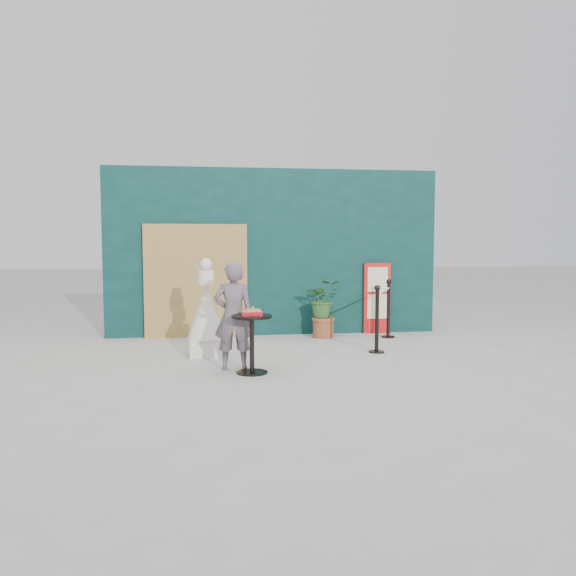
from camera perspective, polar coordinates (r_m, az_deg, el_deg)
name	(u,v)px	position (r m, az deg, el deg)	size (l,w,h in m)	color
ground	(301,373)	(7.32, 1.28, -8.58)	(60.00, 60.00, 0.00)	#ADAAA5
back_wall	(274,252)	(10.26, -1.47, 3.66)	(6.00, 0.30, 3.00)	#092B28
bamboo_fence	(196,281)	(10.01, -9.33, 0.71)	(1.80, 0.08, 2.00)	tan
woman	(233,316)	(7.42, -5.57, -2.82)	(0.52, 0.34, 1.43)	slate
menu_board	(377,298)	(10.49, 9.03, -1.03)	(0.50, 0.07, 1.30)	red
statue	(207,316)	(8.38, -8.28, -2.84)	(0.56, 0.56, 1.45)	silver
cafe_table	(252,335)	(7.21, -3.69, -4.77)	(0.52, 0.52, 0.75)	black
food_basket	(252,312)	(7.17, -3.69, -2.48)	(0.26, 0.19, 0.11)	red
planter	(323,304)	(9.90, 3.60, -1.64)	(0.60, 0.52, 1.02)	#9A6032
stanchion_barrier	(383,315)	(9.36, 9.64, -2.68)	(0.84, 1.54, 1.03)	black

